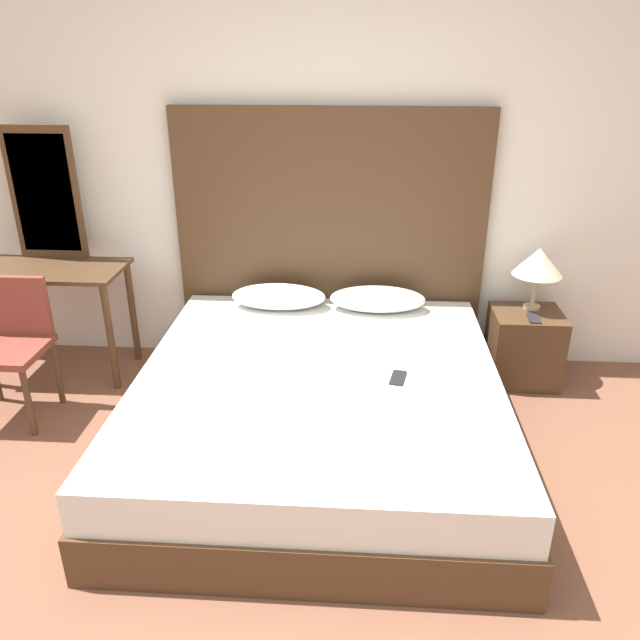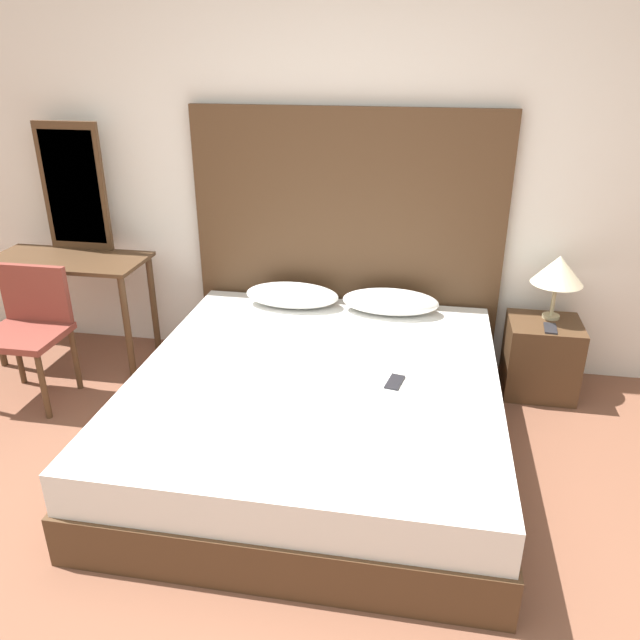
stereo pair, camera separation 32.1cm
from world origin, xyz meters
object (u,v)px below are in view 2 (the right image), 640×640
at_px(nightstand, 541,357).
at_px(chair, 29,324).
at_px(phone_on_nightstand, 550,328).
at_px(vanity_desk, 70,276).
at_px(phone_on_bed, 395,382).
at_px(bed, 317,410).
at_px(table_lamp, 558,271).

height_order(nightstand, chair, chair).
distance_m(nightstand, phone_on_nightstand, 0.26).
relative_size(nightstand, vanity_desk, 0.46).
bearing_deg(phone_on_bed, bed, 174.45).
bearing_deg(bed, chair, 172.15).
bearing_deg(phone_on_bed, chair, 172.57).
bearing_deg(nightstand, phone_on_nightstand, -84.82).
height_order(table_lamp, chair, table_lamp).
relative_size(table_lamp, vanity_desk, 0.39).
bearing_deg(vanity_desk, phone_on_nightstand, -0.20).
relative_size(bed, vanity_desk, 2.03).
height_order(phone_on_bed, vanity_desk, vanity_desk).
height_order(phone_on_bed, table_lamp, table_lamp).
bearing_deg(nightstand, phone_on_bed, -134.50).
xyz_separation_m(table_lamp, phone_on_nightstand, (-0.03, -0.17, -0.30)).
bearing_deg(table_lamp, nightstand, -115.26).
relative_size(table_lamp, phone_on_nightstand, 2.55).
bearing_deg(phone_on_bed, vanity_desk, 160.45).
xyz_separation_m(bed, vanity_desk, (-1.79, 0.74, 0.38)).
bearing_deg(table_lamp, bed, -145.05).
height_order(vanity_desk, chair, chair).
relative_size(phone_on_bed, table_lamp, 0.41).
xyz_separation_m(bed, phone_on_bed, (0.41, -0.04, 0.24)).
xyz_separation_m(phone_on_bed, vanity_desk, (-2.20, 0.78, 0.14)).
xyz_separation_m(nightstand, chair, (-3.05, -0.58, 0.24)).
bearing_deg(table_lamp, vanity_desk, -176.99).
relative_size(phone_on_bed, chair, 0.20).
bearing_deg(vanity_desk, nightstand, 1.61).
xyz_separation_m(phone_on_bed, phone_on_nightstand, (0.86, 0.77, 0.02)).
bearing_deg(bed, table_lamp, 34.95).
distance_m(bed, vanity_desk, 1.98).
distance_m(bed, phone_on_bed, 0.47).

